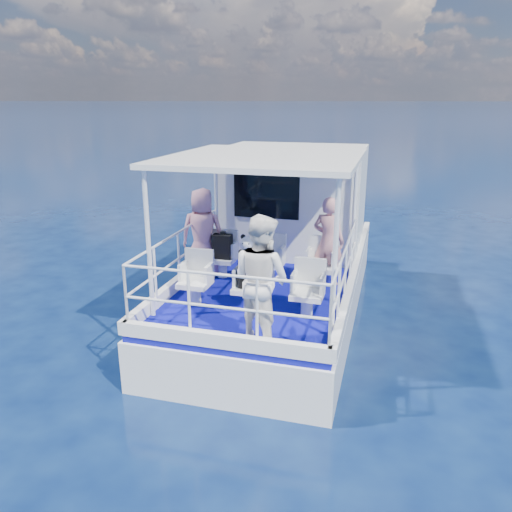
% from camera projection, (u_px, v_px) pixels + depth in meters
% --- Properties ---
extents(ground, '(2000.00, 2000.00, 0.00)m').
position_uv_depth(ground, '(267.00, 331.00, 9.06)').
color(ground, '#08163C').
rests_on(ground, ground).
extents(hull, '(3.00, 7.00, 1.60)m').
position_uv_depth(hull, '(279.00, 310.00, 9.98)').
color(hull, white).
rests_on(hull, ground).
extents(deck, '(2.90, 6.90, 0.10)m').
position_uv_depth(deck, '(280.00, 270.00, 9.73)').
color(deck, '#090A86').
rests_on(deck, hull).
extents(cabin, '(2.85, 2.00, 2.20)m').
position_uv_depth(cabin, '(294.00, 199.00, 10.58)').
color(cabin, white).
rests_on(cabin, deck).
extents(canopy, '(3.00, 3.20, 0.08)m').
position_uv_depth(canopy, '(265.00, 158.00, 7.94)').
color(canopy, white).
rests_on(canopy, cabin).
extents(canopy_posts, '(2.77, 2.97, 2.20)m').
position_uv_depth(canopy_posts, '(264.00, 228.00, 8.23)').
color(canopy_posts, white).
rests_on(canopy_posts, deck).
extents(railings, '(2.84, 3.59, 1.00)m').
position_uv_depth(railings, '(258.00, 268.00, 8.11)').
color(railings, white).
rests_on(railings, deck).
extents(seat_port_fwd, '(0.48, 0.46, 0.38)m').
position_uv_depth(seat_port_fwd, '(222.00, 267.00, 9.15)').
color(seat_port_fwd, white).
rests_on(seat_port_fwd, deck).
extents(seat_center_fwd, '(0.48, 0.46, 0.38)m').
position_uv_depth(seat_center_fwd, '(270.00, 271.00, 8.92)').
color(seat_center_fwd, white).
rests_on(seat_center_fwd, deck).
extents(seat_stbd_fwd, '(0.48, 0.46, 0.38)m').
position_uv_depth(seat_stbd_fwd, '(320.00, 276.00, 8.69)').
color(seat_stbd_fwd, white).
rests_on(seat_stbd_fwd, deck).
extents(seat_port_aft, '(0.48, 0.46, 0.38)m').
position_uv_depth(seat_port_aft, '(195.00, 292.00, 7.95)').
color(seat_port_aft, white).
rests_on(seat_port_aft, deck).
extents(seat_center_aft, '(0.48, 0.46, 0.38)m').
position_uv_depth(seat_center_aft, '(249.00, 298.00, 7.72)').
color(seat_center_aft, white).
rests_on(seat_center_aft, deck).
extents(seat_stbd_aft, '(0.48, 0.46, 0.38)m').
position_uv_depth(seat_stbd_aft, '(307.00, 304.00, 7.50)').
color(seat_stbd_aft, white).
rests_on(seat_stbd_aft, deck).
extents(passenger_port_fwd, '(0.67, 0.52, 1.63)m').
position_uv_depth(passenger_port_fwd, '(203.00, 233.00, 9.02)').
color(passenger_port_fwd, pink).
rests_on(passenger_port_fwd, deck).
extents(passenger_stbd_fwd, '(0.65, 0.51, 1.56)m').
position_uv_depth(passenger_stbd_fwd, '(328.00, 241.00, 8.64)').
color(passenger_stbd_fwd, '#D3898B').
rests_on(passenger_stbd_fwd, deck).
extents(passenger_stbd_aft, '(1.06, 0.98, 1.74)m').
position_uv_depth(passenger_stbd_aft, '(261.00, 279.00, 6.55)').
color(passenger_stbd_aft, white).
rests_on(passenger_stbd_aft, deck).
extents(backpack_port, '(0.34, 0.19, 0.44)m').
position_uv_depth(backpack_port, '(223.00, 246.00, 8.96)').
color(backpack_port, black).
rests_on(backpack_port, seat_port_fwd).
extents(backpack_center, '(0.29, 0.16, 0.44)m').
position_uv_depth(backpack_center, '(249.00, 274.00, 7.55)').
color(backpack_center, black).
rests_on(backpack_center, seat_center_aft).
extents(compact_camera, '(0.09, 0.06, 0.06)m').
position_uv_depth(compact_camera, '(223.00, 233.00, 8.90)').
color(compact_camera, black).
rests_on(compact_camera, backpack_port).
extents(panda, '(0.26, 0.21, 0.40)m').
position_uv_depth(panda, '(248.00, 248.00, 7.44)').
color(panda, silver).
rests_on(panda, backpack_center).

